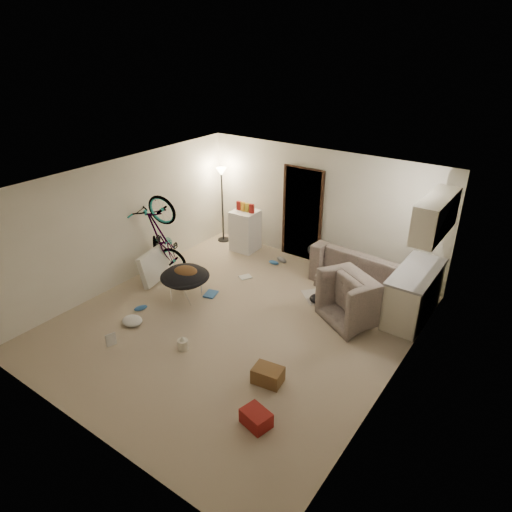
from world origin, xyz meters
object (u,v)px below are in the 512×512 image
Objects in this scene: armchair at (363,301)px; saucer_chair at (185,280)px; bicycle at (163,254)px; floor_lamp at (222,189)px; sofa at (362,274)px; drink_case_a at (268,375)px; tv_box at (156,265)px; juicer at (183,344)px; drink_case_b at (256,418)px; mini_fridge at (245,230)px; kitchen_counter at (413,294)px.

saucer_chair is (-3.01, -1.31, 0.05)m from armchair.
bicycle reaches higher than saucer_chair.
armchair is (4.14, -1.21, -0.97)m from floor_lamp.
sofa is at bearing -70.76° from bicycle.
armchair reaches higher than drink_case_a.
tv_box reaches higher than juicer.
saucer_chair is (-2.56, -2.33, 0.10)m from sofa.
juicer reaches higher than drink_case_a.
saucer_chair is at bearing 46.09° from sofa.
drink_case_b is at bearing 118.44° from armchair.
armchair is at bearing 23.60° from saucer_chair.
mini_fridge reaches higher than armchair.
drink_case_a is at bearing -32.04° from tv_box.
saucer_chair reaches higher than tv_box.
tv_box is 2.52m from juicer.
saucer_chair reaches higher than drink_case_a.
armchair is at bearing 51.80° from juicer.
armchair is 4.18m from tv_box.
drink_case_a is at bearing -43.91° from floor_lamp.
mini_fridge is (-2.95, 0.10, 0.18)m from sofa.
armchair is 2.75× the size of drink_case_b.
kitchen_counter is 0.75× the size of sofa.
juicer is at bearing 70.38° from sofa.
saucer_chair is 0.95× the size of tv_box.
saucer_chair is 3.43m from drink_case_b.
mini_fridge is (-4.09, 0.55, 0.03)m from kitchen_counter.
drink_case_a is 1.13× the size of drink_case_b.
armchair reaches higher than sofa.
armchair is 3.58m from mini_fridge.
mini_fridge reaches higher than drink_case_b.
floor_lamp reaches higher than armchair.
mini_fridge is (-3.40, 1.11, 0.14)m from armchair.
saucer_chair is at bearing 161.75° from drink_case_b.
drink_case_b is at bearing -47.00° from floor_lamp.
juicer is at bearing 175.55° from drink_case_b.
mini_fridge is at bearing 12.20° from armchair.
sofa is at bearing 17.63° from tv_box.
drink_case_a is (3.61, -1.27, -0.20)m from tv_box.
floor_lamp is 1.12m from mini_fridge.
drink_case_a is at bearing 109.98° from armchair.
bicycle is at bearing 163.73° from drink_case_b.
mini_fridge reaches higher than kitchen_counter.
drink_case_b is (0.33, -0.76, -0.01)m from drink_case_a.
floor_lamp is at bearing 0.74° from sofa.
armchair is at bearing 101.58° from drink_case_b.
tv_box is at bearing 166.25° from drink_case_b.
armchair is at bearing -140.76° from kitchen_counter.
mini_fridge is at bearing 141.43° from drink_case_b.
tv_box is at bearing -160.77° from kitchen_counter.
kitchen_counter reaches higher than saucer_chair.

